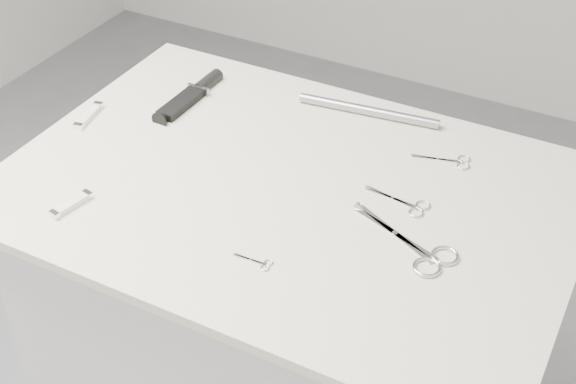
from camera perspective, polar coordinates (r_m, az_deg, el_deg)
The scene contains 10 objects.
plinth at distance 1.74m, azimuth 0.03°, elevation -11.98°, with size 0.90×0.60×0.90m, color silver.
display_board at distance 1.42m, azimuth 0.03°, elevation 0.12°, with size 1.00×0.70×0.02m, color beige.
large_shears at distance 1.29m, azimuth 9.43°, elevation -4.17°, with size 0.20×0.12×0.01m.
embroidery_scissors_a at distance 1.38m, azimuth 8.49°, elevation -0.87°, with size 0.12×0.05×0.00m.
embroidery_scissors_b at distance 1.50m, azimuth 11.55°, elevation 2.18°, with size 0.11×0.05×0.00m.
tiny_scissors at distance 1.26m, azimuth -2.16°, elevation -5.02°, with size 0.07×0.03×0.00m.
sheathed_knife at distance 1.67m, azimuth -6.72°, elevation 6.95°, with size 0.04×0.20×0.02m.
pocket_knife_a at distance 1.41m, azimuth -15.14°, elevation -0.87°, with size 0.03×0.08×0.01m.
pocket_knife_b at distance 1.64m, azimuth -13.99°, elevation 5.32°, with size 0.04×0.10×0.01m.
metal_rail at distance 1.61m, azimuth 5.74°, elevation 5.77°, with size 0.02×0.02×0.29m, color gray.
Camera 1 is at (0.52, -0.99, 1.78)m, focal length 50.00 mm.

